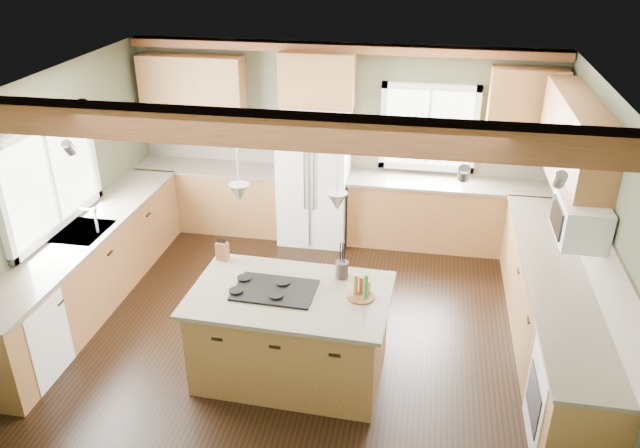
# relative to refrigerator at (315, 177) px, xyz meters

# --- Properties ---
(floor) EXTENTS (5.60, 5.60, 0.00)m
(floor) POSITION_rel_refrigerator_xyz_m (0.30, -2.12, -0.90)
(floor) COLOR black
(floor) RESTS_ON ground
(ceiling) EXTENTS (5.60, 5.60, 0.00)m
(ceiling) POSITION_rel_refrigerator_xyz_m (0.30, -2.12, 1.70)
(ceiling) COLOR silver
(ceiling) RESTS_ON wall_back
(wall_back) EXTENTS (5.60, 0.00, 5.60)m
(wall_back) POSITION_rel_refrigerator_xyz_m (0.30, 0.38, 0.40)
(wall_back) COLOR #474C36
(wall_back) RESTS_ON ground
(wall_left) EXTENTS (0.00, 5.00, 5.00)m
(wall_left) POSITION_rel_refrigerator_xyz_m (-2.50, -2.12, 0.40)
(wall_left) COLOR #474C36
(wall_left) RESTS_ON ground
(wall_right) EXTENTS (0.00, 5.00, 5.00)m
(wall_right) POSITION_rel_refrigerator_xyz_m (3.10, -2.12, 0.40)
(wall_right) COLOR #474C36
(wall_right) RESTS_ON ground
(ceiling_beam) EXTENTS (5.55, 0.26, 0.26)m
(ceiling_beam) POSITION_rel_refrigerator_xyz_m (0.30, -2.89, 1.57)
(ceiling_beam) COLOR #592C19
(ceiling_beam) RESTS_ON ceiling
(soffit_trim) EXTENTS (5.55, 0.20, 0.10)m
(soffit_trim) POSITION_rel_refrigerator_xyz_m (0.30, 0.28, 1.64)
(soffit_trim) COLOR #592C19
(soffit_trim) RESTS_ON ceiling
(backsplash_back) EXTENTS (5.58, 0.03, 0.58)m
(backsplash_back) POSITION_rel_refrigerator_xyz_m (0.30, 0.36, 0.31)
(backsplash_back) COLOR brown
(backsplash_back) RESTS_ON wall_back
(backsplash_right) EXTENTS (0.03, 3.70, 0.58)m
(backsplash_right) POSITION_rel_refrigerator_xyz_m (3.08, -2.07, 0.31)
(backsplash_right) COLOR brown
(backsplash_right) RESTS_ON wall_right
(base_cab_back_left) EXTENTS (2.02, 0.60, 0.88)m
(base_cab_back_left) POSITION_rel_refrigerator_xyz_m (-1.49, 0.08, -0.46)
(base_cab_back_left) COLOR brown
(base_cab_back_left) RESTS_ON floor
(counter_back_left) EXTENTS (2.06, 0.64, 0.04)m
(counter_back_left) POSITION_rel_refrigerator_xyz_m (-1.49, 0.08, 0.00)
(counter_back_left) COLOR #4E4839
(counter_back_left) RESTS_ON base_cab_back_left
(base_cab_back_right) EXTENTS (2.62, 0.60, 0.88)m
(base_cab_back_right) POSITION_rel_refrigerator_xyz_m (1.79, 0.08, -0.46)
(base_cab_back_right) COLOR brown
(base_cab_back_right) RESTS_ON floor
(counter_back_right) EXTENTS (2.66, 0.64, 0.04)m
(counter_back_right) POSITION_rel_refrigerator_xyz_m (1.79, 0.08, 0.00)
(counter_back_right) COLOR #4E4839
(counter_back_right) RESTS_ON base_cab_back_right
(base_cab_left) EXTENTS (0.60, 3.70, 0.88)m
(base_cab_left) POSITION_rel_refrigerator_xyz_m (-2.20, -2.07, -0.46)
(base_cab_left) COLOR brown
(base_cab_left) RESTS_ON floor
(counter_left) EXTENTS (0.64, 3.74, 0.04)m
(counter_left) POSITION_rel_refrigerator_xyz_m (-2.20, -2.07, 0.00)
(counter_left) COLOR #4E4839
(counter_left) RESTS_ON base_cab_left
(base_cab_right) EXTENTS (0.60, 3.70, 0.88)m
(base_cab_right) POSITION_rel_refrigerator_xyz_m (2.80, -2.07, -0.46)
(base_cab_right) COLOR brown
(base_cab_right) RESTS_ON floor
(counter_right) EXTENTS (0.64, 3.74, 0.04)m
(counter_right) POSITION_rel_refrigerator_xyz_m (2.80, -2.07, 0.00)
(counter_right) COLOR #4E4839
(counter_right) RESTS_ON base_cab_right
(upper_cab_back_left) EXTENTS (1.40, 0.35, 0.90)m
(upper_cab_back_left) POSITION_rel_refrigerator_xyz_m (-1.69, 0.21, 1.05)
(upper_cab_back_left) COLOR brown
(upper_cab_back_left) RESTS_ON wall_back
(upper_cab_over_fridge) EXTENTS (0.96, 0.35, 0.70)m
(upper_cab_over_fridge) POSITION_rel_refrigerator_xyz_m (-0.00, 0.21, 1.25)
(upper_cab_over_fridge) COLOR brown
(upper_cab_over_fridge) RESTS_ON wall_back
(upper_cab_right) EXTENTS (0.35, 2.20, 0.90)m
(upper_cab_right) POSITION_rel_refrigerator_xyz_m (2.92, -1.22, 1.05)
(upper_cab_right) COLOR brown
(upper_cab_right) RESTS_ON wall_right
(upper_cab_back_corner) EXTENTS (0.90, 0.35, 0.90)m
(upper_cab_back_corner) POSITION_rel_refrigerator_xyz_m (2.60, 0.21, 1.05)
(upper_cab_back_corner) COLOR brown
(upper_cab_back_corner) RESTS_ON wall_back
(window_left) EXTENTS (0.04, 1.60, 1.05)m
(window_left) POSITION_rel_refrigerator_xyz_m (-2.48, -2.07, 0.65)
(window_left) COLOR white
(window_left) RESTS_ON wall_left
(window_back) EXTENTS (1.10, 0.04, 1.00)m
(window_back) POSITION_rel_refrigerator_xyz_m (1.45, 0.36, 0.65)
(window_back) COLOR white
(window_back) RESTS_ON wall_back
(sink) EXTENTS (0.50, 0.65, 0.03)m
(sink) POSITION_rel_refrigerator_xyz_m (-2.20, -2.07, 0.01)
(sink) COLOR #262628
(sink) RESTS_ON counter_left
(faucet) EXTENTS (0.02, 0.02, 0.28)m
(faucet) POSITION_rel_refrigerator_xyz_m (-2.02, -2.07, 0.15)
(faucet) COLOR #B2B2B7
(faucet) RESTS_ON sink
(dishwasher) EXTENTS (0.60, 0.60, 0.84)m
(dishwasher) POSITION_rel_refrigerator_xyz_m (-2.19, -3.37, -0.47)
(dishwasher) COLOR white
(dishwasher) RESTS_ON floor
(oven) EXTENTS (0.60, 0.72, 0.84)m
(oven) POSITION_rel_refrigerator_xyz_m (2.79, -3.37, -0.47)
(oven) COLOR white
(oven) RESTS_ON floor
(microwave) EXTENTS (0.40, 0.70, 0.38)m
(microwave) POSITION_rel_refrigerator_xyz_m (2.88, -2.17, 0.65)
(microwave) COLOR white
(microwave) RESTS_ON wall_right
(pendant_left) EXTENTS (0.18, 0.18, 0.16)m
(pendant_left) POSITION_rel_refrigerator_xyz_m (-0.11, -2.87, 0.98)
(pendant_left) COLOR #B2B2B7
(pendant_left) RESTS_ON ceiling
(pendant_right) EXTENTS (0.18, 0.18, 0.16)m
(pendant_right) POSITION_rel_refrigerator_xyz_m (0.75, -2.90, 0.98)
(pendant_right) COLOR #B2B2B7
(pendant_right) RESTS_ON ceiling
(refrigerator) EXTENTS (0.90, 0.74, 1.80)m
(refrigerator) POSITION_rel_refrigerator_xyz_m (0.00, 0.00, 0.00)
(refrigerator) COLOR white
(refrigerator) RESTS_ON floor
(island) EXTENTS (1.75, 1.11, 0.88)m
(island) POSITION_rel_refrigerator_xyz_m (0.32, -2.89, -0.46)
(island) COLOR brown
(island) RESTS_ON floor
(island_top) EXTENTS (1.87, 1.23, 0.04)m
(island_top) POSITION_rel_refrigerator_xyz_m (0.32, -2.89, 0.00)
(island_top) COLOR #4E4839
(island_top) RESTS_ON island
(cooktop) EXTENTS (0.76, 0.52, 0.02)m
(cooktop) POSITION_rel_refrigerator_xyz_m (0.17, -2.88, 0.03)
(cooktop) COLOR black
(cooktop) RESTS_ON island_top
(knife_block) EXTENTS (0.13, 0.11, 0.19)m
(knife_block) POSITION_rel_refrigerator_xyz_m (-0.49, -2.40, 0.11)
(knife_block) COLOR brown
(knife_block) RESTS_ON island_top
(utensil_crock) EXTENTS (0.15, 0.15, 0.17)m
(utensil_crock) POSITION_rel_refrigerator_xyz_m (0.74, -2.53, 0.10)
(utensil_crock) COLOR #3F3732
(utensil_crock) RESTS_ON island_top
(bottle_tray) EXTENTS (0.32, 0.32, 0.24)m
(bottle_tray) POSITION_rel_refrigerator_xyz_m (0.96, -2.85, 0.14)
(bottle_tray) COLOR brown
(bottle_tray) RESTS_ON island_top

